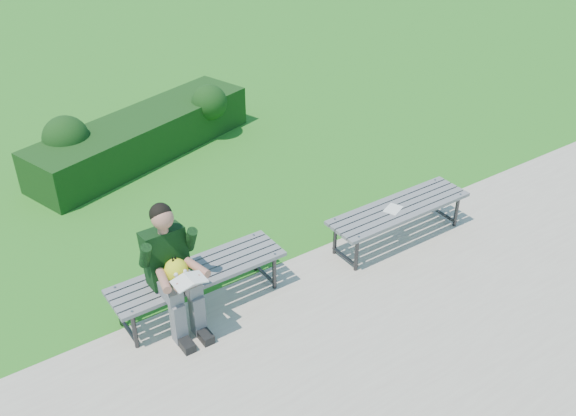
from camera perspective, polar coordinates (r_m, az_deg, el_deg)
ground at (r=7.22m, az=-0.80°, el=-5.12°), size 80.00×80.00×0.00m
walkway at (r=6.19m, az=8.47°, el=-13.12°), size 30.00×3.50×0.02m
hedge at (r=9.57m, az=-13.04°, el=6.43°), size 3.63×1.91×0.88m
bench_left at (r=6.48m, az=-7.99°, el=-5.90°), size 1.80×0.50×0.46m
bench_right at (r=7.50m, az=9.85°, el=-0.23°), size 1.80×0.50×0.46m
seated_boy at (r=6.13m, az=-10.28°, el=-5.09°), size 0.56×0.76×1.31m
paper_sheet at (r=7.41m, az=9.33°, el=-0.09°), size 0.27×0.23×0.01m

